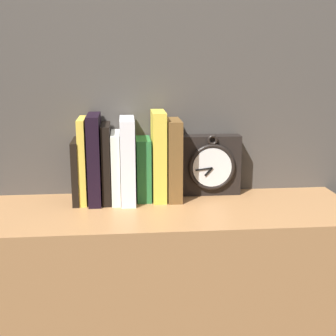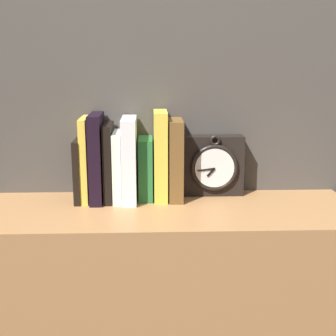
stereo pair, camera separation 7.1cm
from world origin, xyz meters
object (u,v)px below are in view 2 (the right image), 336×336
object	(u,v)px
book_slot8_brown	(176,160)
book_slot7_yellow	(161,156)
book_slot3_black	(109,162)
book_slot6_green	(146,168)
book_slot5_white	(129,160)
book_slot0_black	(79,170)
book_slot4_white	(118,166)
book_slot1_yellow	(86,159)
clock	(213,166)
book_slot2_black	(97,158)

from	to	relation	value
book_slot8_brown	book_slot7_yellow	bearing A→B (deg)	178.25
book_slot3_black	book_slot6_green	distance (m)	0.11
book_slot5_white	book_slot7_yellow	bearing A→B (deg)	8.05
book_slot0_black	book_slot5_white	world-z (taller)	book_slot5_white
book_slot4_white	book_slot6_green	xyz separation A→B (m)	(0.08, 0.01, -0.01)
book_slot1_yellow	book_slot4_white	distance (m)	0.10
book_slot3_black	book_slot8_brown	size ratio (longest dim) A/B	0.96
book_slot1_yellow	book_slot3_black	xyz separation A→B (m)	(0.07, -0.00, -0.01)
book_slot8_brown	book_slot0_black	bearing A→B (deg)	-179.42
clock	book_slot3_black	xyz separation A→B (m)	(-0.31, -0.04, 0.02)
book_slot2_black	book_slot3_black	world-z (taller)	book_slot2_black
book_slot0_black	book_slot6_green	xyz separation A→B (m)	(0.19, 0.01, -0.00)
book_slot8_brown	book_slot4_white	bearing A→B (deg)	-177.92
book_slot2_black	book_slot3_black	size ratio (longest dim) A/B	1.13
book_slot0_black	book_slot8_brown	size ratio (longest dim) A/B	0.77
book_slot2_black	book_slot3_black	distance (m)	0.04
book_slot4_white	book_slot7_yellow	distance (m)	0.13
book_slot2_black	book_slot4_white	size ratio (longest dim) A/B	1.26
book_slot5_white	book_slot2_black	bearing A→B (deg)	178.29
clock	book_slot5_white	size ratio (longest dim) A/B	0.78
book_slot0_black	book_slot2_black	bearing A→B (deg)	-6.23
book_slot5_white	clock	bearing A→B (deg)	10.08
book_slot0_black	book_slot8_brown	xyz separation A→B (m)	(0.28, 0.00, 0.03)
clock	book_slot7_yellow	size ratio (longest dim) A/B	0.73
book_slot3_black	book_slot4_white	distance (m)	0.03
book_slot2_black	book_slot3_black	bearing A→B (deg)	8.62
book_slot5_white	book_slot8_brown	bearing A→B (deg)	4.88
book_slot0_black	clock	bearing A→B (deg)	5.16
clock	book_slot2_black	bearing A→B (deg)	-173.10
book_slot0_black	book_slot1_yellow	world-z (taller)	book_slot1_yellow
book_slot3_black	book_slot8_brown	world-z (taller)	book_slot8_brown
book_slot2_black	book_slot7_yellow	bearing A→B (deg)	3.09
book_slot5_white	book_slot8_brown	distance (m)	0.13
book_slot7_yellow	book_slot8_brown	bearing A→B (deg)	-1.75
book_slot0_black	book_slot7_yellow	xyz separation A→B (m)	(0.24, 0.00, 0.04)
clock	book_slot6_green	size ratio (longest dim) A/B	1.04
book_slot1_yellow	book_slot7_yellow	bearing A→B (deg)	0.60
clock	book_slot3_black	world-z (taller)	book_slot3_black
book_slot2_black	book_slot5_white	xyz separation A→B (m)	(0.09, -0.00, -0.01)
clock	book_slot8_brown	size ratio (longest dim) A/B	0.80
book_slot0_black	book_slot2_black	world-z (taller)	book_slot2_black
book_slot0_black	book_slot8_brown	distance (m)	0.28
book_slot1_yellow	book_slot6_green	size ratio (longest dim) A/B	1.35
clock	book_slot2_black	xyz separation A→B (m)	(-0.34, -0.04, 0.04)
book_slot2_black	book_slot4_white	bearing A→B (deg)	2.40
book_slot3_black	book_slot4_white	world-z (taller)	book_slot3_black
book_slot1_yellow	book_slot7_yellow	world-z (taller)	book_slot7_yellow
book_slot4_white	book_slot7_yellow	world-z (taller)	book_slot7_yellow
book_slot1_yellow	book_slot3_black	distance (m)	0.07
book_slot6_green	book_slot8_brown	xyz separation A→B (m)	(0.09, -0.01, 0.03)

